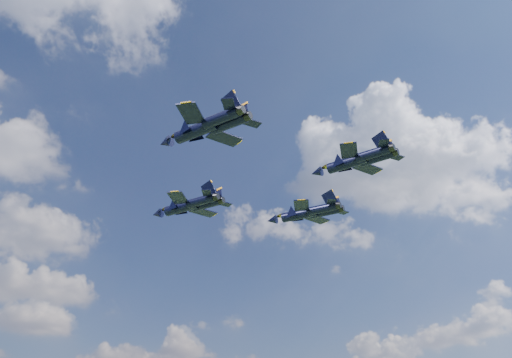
% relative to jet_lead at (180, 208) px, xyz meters
% --- Properties ---
extents(jet_lead, '(12.66, 17.29, 4.14)m').
position_rel_jet_lead_xyz_m(jet_lead, '(0.00, 0.00, 0.00)').
color(jet_lead, black).
extents(jet_left, '(12.37, 17.09, 4.06)m').
position_rel_jet_lead_xyz_m(jet_left, '(-9.79, -25.18, 0.51)').
color(jet_left, black).
extents(jet_right, '(12.33, 16.69, 4.03)m').
position_rel_jet_lead_xyz_m(jet_right, '(20.47, -10.46, -0.41)').
color(jet_right, black).
extents(jet_slot, '(11.20, 15.56, 3.69)m').
position_rel_jet_lead_xyz_m(jet_slot, '(13.97, -31.38, -0.57)').
color(jet_slot, black).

